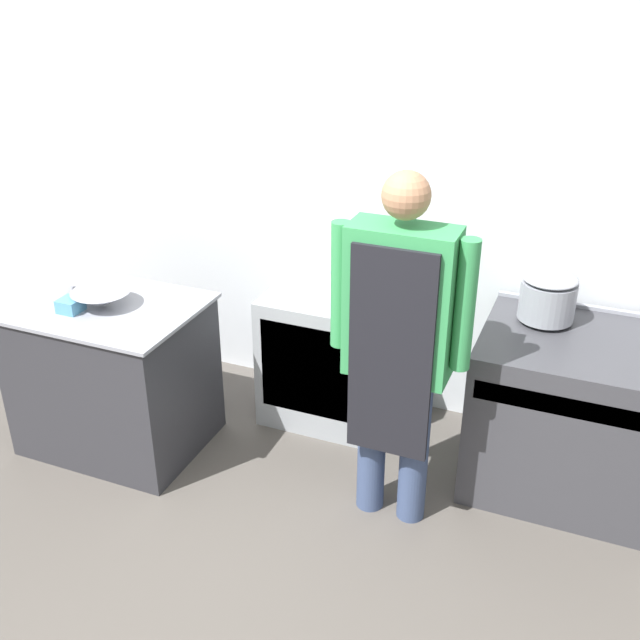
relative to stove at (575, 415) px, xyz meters
name	(u,v)px	position (x,y,z in m)	size (l,w,h in m)	color
wall_back	(385,190)	(-1.22, 0.47, 0.92)	(8.00, 0.05, 2.70)	silver
prep_counter	(114,375)	(-2.43, -0.57, 0.00)	(1.01, 0.75, 0.87)	#2D2D33
stove	(575,415)	(0.00, 0.00, 0.00)	(1.01, 0.79, 0.88)	#38383D
fridge_unit	(328,356)	(-1.42, 0.14, -0.03)	(0.71, 0.57, 0.80)	#93999E
person_cook	(398,335)	(-0.80, -0.57, 0.58)	(0.66, 0.24, 1.77)	#38476B
mixing_bowl	(102,299)	(-2.43, -0.59, 0.48)	(0.32, 0.32, 0.09)	gray
small_bowl	(82,284)	(-2.67, -0.45, 0.47)	(0.21, 0.21, 0.06)	gray
plastic_tub	(70,305)	(-2.55, -0.71, 0.47)	(0.11, 0.11, 0.07)	teal
stock_pot	(548,296)	(-0.23, 0.14, 0.57)	(0.28, 0.28, 0.24)	gray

